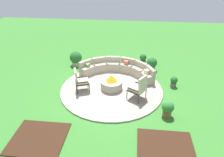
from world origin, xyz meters
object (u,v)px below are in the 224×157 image
fire_pit (112,83)px  curved_stone_bench (119,69)px  potted_plant_2 (174,81)px  potted_plant_4 (152,64)px  potted_plant_3 (76,58)px  potted_plant_1 (143,59)px  lounge_chair_front_left (80,80)px  potted_plant_0 (168,108)px  lounge_chair_front_right (139,87)px

fire_pit → curved_stone_bench: 1.39m
potted_plant_2 → potted_plant_4: bearing=120.4°
curved_stone_bench → potted_plant_3: 2.54m
potted_plant_1 → potted_plant_4: 0.73m
fire_pit → potted_plant_2: fire_pit is taller
potted_plant_2 → potted_plant_3: 5.24m
potted_plant_1 → potted_plant_4: (0.44, -0.58, 0.03)m
fire_pit → lounge_chair_front_left: lounge_chair_front_left is taller
lounge_chair_front_left → potted_plant_0: (3.55, -1.27, -0.24)m
curved_stone_bench → potted_plant_1: (1.22, 1.30, -0.00)m
curved_stone_bench → potted_plant_1: size_ratio=5.71×
fire_pit → potted_plant_2: (2.77, 0.55, -0.03)m
potted_plant_0 → potted_plant_2: size_ratio=1.26×
curved_stone_bench → potted_plant_3: size_ratio=4.67×
fire_pit → potted_plant_3: potted_plant_3 is taller
potted_plant_2 → potted_plant_4: size_ratio=0.74×
curved_stone_bench → potted_plant_0: 3.60m
curved_stone_bench → potted_plant_3: bearing=159.7°
lounge_chair_front_right → potted_plant_4: size_ratio=1.54×
curved_stone_bench → potted_plant_2: (2.57, -0.82, -0.06)m
potted_plant_2 → curved_stone_bench: bearing=162.2°
fire_pit → curved_stone_bench: size_ratio=0.26×
potted_plant_1 → lounge_chair_front_left: bearing=-132.4°
potted_plant_0 → potted_plant_1: (-0.82, 4.26, -0.02)m
potted_plant_0 → potted_plant_3: 5.86m
lounge_chair_front_right → fire_pit: bearing=92.5°
potted_plant_0 → potted_plant_3: bearing=138.9°
potted_plant_1 → potted_plant_4: size_ratio=0.92×
fire_pit → potted_plant_0: size_ratio=1.48×
potted_plant_1 → potted_plant_3: potted_plant_3 is taller
lounge_chair_front_right → potted_plant_4: (0.68, 2.76, -0.23)m
potted_plant_3 → potted_plant_4: potted_plant_3 is taller
fire_pit → potted_plant_4: size_ratio=1.38×
fire_pit → potted_plant_1: 3.02m
potted_plant_0 → potted_plant_2: bearing=76.1°
fire_pit → lounge_chair_front_right: 1.39m
potted_plant_3 → potted_plant_4: size_ratio=1.13×
curved_stone_bench → lounge_chair_front_left: lounge_chair_front_left is taller
potted_plant_3 → lounge_chair_front_right: bearing=-41.0°
potted_plant_1 → potted_plant_2: size_ratio=1.25×
lounge_chair_front_left → potted_plant_1: size_ratio=1.62×
fire_pit → lounge_chair_front_left: size_ratio=0.93×
fire_pit → potted_plant_4: 2.80m
curved_stone_bench → potted_plant_4: (1.66, 0.72, 0.03)m
lounge_chair_front_right → potted_plant_0: (1.06, -0.93, -0.25)m
curved_stone_bench → lounge_chair_front_right: size_ratio=3.41×
lounge_chair_front_right → potted_plant_1: (0.24, 3.34, -0.27)m
lounge_chair_front_left → potted_plant_0: size_ratio=1.60×
potted_plant_0 → potted_plant_1: size_ratio=1.01×
curved_stone_bench → potted_plant_1: curved_stone_bench is taller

